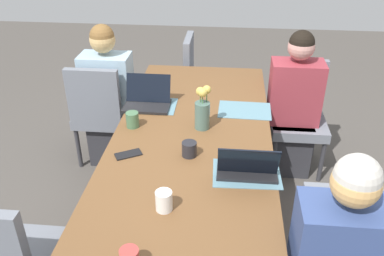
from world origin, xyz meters
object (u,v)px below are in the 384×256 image
person_near_left_mid (109,103)px  chair_head_left_right_mid (200,78)px  chair_near_left_mid (100,110)px  coffee_mug_near_left (164,201)px  dining_table (192,144)px  phone_silver (153,87)px  flower_vase (202,110)px  laptop_far_left_far (247,167)px  phone_black (128,154)px  person_far_left_near (292,112)px  coffee_mug_centre_right (132,120)px  chair_far_left_near (298,111)px  laptop_near_left_mid (147,100)px  coffee_mug_near_right (189,149)px

person_near_left_mid → chair_head_left_right_mid: bearing=133.6°
chair_near_left_mid → coffee_mug_near_left: bearing=28.1°
dining_table → phone_silver: 0.78m
flower_vase → phone_silver: (-0.58, -0.42, -0.12)m
dining_table → flower_vase: flower_vase is taller
laptop_far_left_far → phone_black: laptop_far_left_far is taller
dining_table → person_near_left_mid: person_near_left_mid is taller
laptop_far_left_far → phone_black: (-0.12, -0.67, -0.04)m
dining_table → phone_silver: (-0.68, -0.37, 0.07)m
person_far_left_near → laptop_far_left_far: size_ratio=3.73×
chair_head_left_right_mid → coffee_mug_near_left: (2.21, -0.00, 0.30)m
person_far_left_near → laptop_far_left_far: 1.28m
person_near_left_mid → laptop_far_left_far: size_ratio=3.73×
coffee_mug_centre_right → phone_silver: (-0.61, 0.02, -0.05)m
phone_silver → chair_near_left_mid: bearing=153.0°
chair_far_left_near → laptop_near_left_mid: (0.52, -1.15, 0.29)m
laptop_far_left_far → coffee_mug_near_left: bearing=-50.7°
coffee_mug_near_left → coffee_mug_centre_right: (-0.77, -0.32, -0.00)m
chair_head_left_right_mid → phone_silver: bearing=-20.2°
flower_vase → phone_silver: bearing=-143.9°
chair_near_left_mid → chair_far_left_near: bearing=94.8°
person_near_left_mid → flower_vase: (0.73, 0.83, 0.35)m
dining_table → chair_near_left_mid: bearing=-131.9°
laptop_near_left_mid → chair_near_left_mid: bearing=-128.0°
laptop_near_left_mid → coffee_mug_near_left: size_ratio=3.16×
flower_vase → coffee_mug_near_left: bearing=-8.7°
person_far_left_near → coffee_mug_near_left: (1.51, -0.80, 0.27)m
person_near_left_mid → laptop_far_left_far: bearing=42.8°
person_near_left_mid → chair_head_left_right_mid: (-0.68, 0.71, -0.03)m
laptop_far_left_far → coffee_mug_near_right: laptop_far_left_far is taller
chair_head_left_right_mid → phone_black: chair_head_left_right_mid is taller
chair_head_left_right_mid → coffee_mug_near_left: chair_head_left_right_mid is taller
person_far_left_near → coffee_mug_near_left: 1.73m
laptop_near_left_mid → coffee_mug_near_right: 0.70m
laptop_far_left_far → coffee_mug_centre_right: (-0.44, -0.72, 0.01)m
coffee_mug_near_left → flower_vase: bearing=171.3°
person_near_left_mid → coffee_mug_near_left: 1.70m
person_near_left_mid → laptop_near_left_mid: size_ratio=3.73×
chair_head_left_right_mid → phone_black: bearing=-9.0°
chair_near_left_mid → coffee_mug_near_left: size_ratio=8.89×
chair_head_left_right_mid → dining_table: bearing=2.4°
chair_near_left_mid → person_near_left_mid: 0.10m
laptop_far_left_far → laptop_near_left_mid: (-0.74, -0.68, 0.00)m
phone_black → phone_silver: 0.94m
person_near_left_mid → laptop_far_left_far: person_near_left_mid is taller
chair_near_left_mid → person_near_left_mid: bearing=141.2°
dining_table → chair_head_left_right_mid: chair_head_left_right_mid is taller
laptop_near_left_mid → coffee_mug_near_left: laptop_near_left_mid is taller
coffee_mug_near_left → person_near_left_mid: bearing=-154.9°
coffee_mug_near_left → phone_silver: 1.41m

